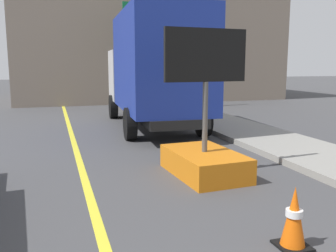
% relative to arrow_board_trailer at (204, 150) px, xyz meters
% --- Properties ---
extents(arrow_board_trailer, '(1.60, 1.87, 2.70)m').
position_rel_arrow_board_trailer_xyz_m(arrow_board_trailer, '(0.00, 0.00, 0.00)').
color(arrow_board_trailer, orange).
rests_on(arrow_board_trailer, ground).
extents(box_truck, '(2.69, 6.90, 3.59)m').
position_rel_arrow_board_trailer_xyz_m(box_truck, '(0.49, 5.37, 1.43)').
color(box_truck, black).
rests_on(box_truck, ground).
extents(highway_guide_sign, '(2.79, 0.18, 5.00)m').
position_rel_arrow_board_trailer_xyz_m(highway_guide_sign, '(2.37, 10.48, 2.94)').
color(highway_guide_sign, gray).
rests_on(highway_guide_sign, ground).
extents(far_building_block, '(15.25, 8.73, 6.96)m').
position_rel_arrow_board_trailer_xyz_m(far_building_block, '(3.04, 17.14, 3.00)').
color(far_building_block, gray).
rests_on(far_building_block, ground).
extents(traffic_cone_mid_lane, '(0.36, 0.36, 0.72)m').
position_rel_arrow_board_trailer_xyz_m(traffic_cone_mid_lane, '(-0.13, -2.90, -0.13)').
color(traffic_cone_mid_lane, black).
rests_on(traffic_cone_mid_lane, ground).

